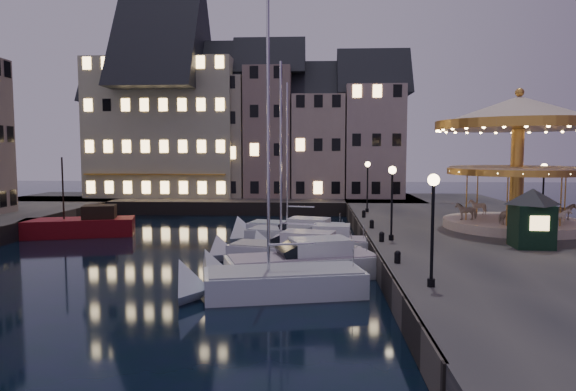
# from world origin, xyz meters

# --- Properties ---
(ground) EXTENTS (160.00, 160.00, 0.00)m
(ground) POSITION_xyz_m (0.00, 0.00, 0.00)
(ground) COLOR black
(ground) RESTS_ON ground
(quay_east) EXTENTS (16.00, 56.00, 1.30)m
(quay_east) POSITION_xyz_m (14.00, 6.00, 0.65)
(quay_east) COLOR #474442
(quay_east) RESTS_ON ground
(quay_north) EXTENTS (44.00, 12.00, 1.30)m
(quay_north) POSITION_xyz_m (-8.00, 28.00, 0.65)
(quay_north) COLOR #474442
(quay_north) RESTS_ON ground
(quaywall_e) EXTENTS (0.15, 44.00, 1.30)m
(quaywall_e) POSITION_xyz_m (6.00, 6.00, 0.65)
(quaywall_e) COLOR #47423A
(quaywall_e) RESTS_ON ground
(quaywall_n) EXTENTS (48.00, 0.15, 1.30)m
(quaywall_n) POSITION_xyz_m (-6.00, 22.00, 0.65)
(quaywall_n) COLOR #47423A
(quaywall_n) RESTS_ON ground
(streetlamp_a) EXTENTS (0.44, 0.44, 4.17)m
(streetlamp_a) POSITION_xyz_m (7.20, -9.00, 4.02)
(streetlamp_a) COLOR black
(streetlamp_a) RESTS_ON quay_east
(streetlamp_b) EXTENTS (0.44, 0.44, 4.17)m
(streetlamp_b) POSITION_xyz_m (7.20, 1.00, 4.02)
(streetlamp_b) COLOR black
(streetlamp_b) RESTS_ON quay_east
(streetlamp_c) EXTENTS (0.44, 0.44, 4.17)m
(streetlamp_c) POSITION_xyz_m (7.20, 14.50, 4.02)
(streetlamp_c) COLOR black
(streetlamp_c) RESTS_ON quay_east
(streetlamp_d) EXTENTS (0.44, 0.44, 4.17)m
(streetlamp_d) POSITION_xyz_m (18.50, 8.00, 4.02)
(streetlamp_d) COLOR black
(streetlamp_d) RESTS_ON quay_east
(bollard_a) EXTENTS (0.30, 0.30, 0.57)m
(bollard_a) POSITION_xyz_m (6.60, -5.00, 1.60)
(bollard_a) COLOR black
(bollard_a) RESTS_ON quay_east
(bollard_b) EXTENTS (0.30, 0.30, 0.57)m
(bollard_b) POSITION_xyz_m (6.60, 0.50, 1.60)
(bollard_b) COLOR black
(bollard_b) RESTS_ON quay_east
(bollard_c) EXTENTS (0.30, 0.30, 0.57)m
(bollard_c) POSITION_xyz_m (6.60, 5.50, 1.60)
(bollard_c) COLOR black
(bollard_c) RESTS_ON quay_east
(bollard_d) EXTENTS (0.30, 0.30, 0.57)m
(bollard_d) POSITION_xyz_m (6.60, 11.00, 1.60)
(bollard_d) COLOR black
(bollard_d) RESTS_ON quay_east
(townhouse_na) EXTENTS (5.50, 8.00, 12.80)m
(townhouse_na) POSITION_xyz_m (-19.50, 30.00, 7.78)
(townhouse_na) COLOR gray
(townhouse_na) RESTS_ON quay_north
(townhouse_nb) EXTENTS (6.16, 8.00, 13.80)m
(townhouse_nb) POSITION_xyz_m (-14.05, 30.00, 8.28)
(townhouse_nb) COLOR slate
(townhouse_nb) RESTS_ON quay_north
(townhouse_nc) EXTENTS (6.82, 8.00, 14.80)m
(townhouse_nc) POSITION_xyz_m (-8.00, 30.00, 8.78)
(townhouse_nc) COLOR #AFA788
(townhouse_nc) RESTS_ON quay_north
(townhouse_nd) EXTENTS (5.50, 8.00, 15.80)m
(townhouse_nd) POSITION_xyz_m (-2.25, 30.00, 9.28)
(townhouse_nd) COLOR gray
(townhouse_nd) RESTS_ON quay_north
(townhouse_ne) EXTENTS (6.16, 8.00, 12.80)m
(townhouse_ne) POSITION_xyz_m (3.20, 30.00, 7.78)
(townhouse_ne) COLOR #B5A18E
(townhouse_ne) RESTS_ON quay_north
(townhouse_nf) EXTENTS (6.82, 8.00, 13.80)m
(townhouse_nf) POSITION_xyz_m (9.25, 30.00, 8.28)
(townhouse_nf) COLOR #AE9A90
(townhouse_nf) RESTS_ON quay_north
(hotel_corner) EXTENTS (17.60, 9.00, 16.80)m
(hotel_corner) POSITION_xyz_m (-14.00, 30.00, 9.78)
(hotel_corner) COLOR beige
(hotel_corner) RESTS_ON quay_north
(motorboat_a) EXTENTS (8.06, 4.19, 13.36)m
(motorboat_a) POSITION_xyz_m (1.01, -6.02, 0.54)
(motorboat_a) COLOR silver
(motorboat_a) RESTS_ON ground
(motorboat_b) EXTENTS (8.61, 4.93, 2.15)m
(motorboat_b) POSITION_xyz_m (1.93, -2.88, 0.64)
(motorboat_b) COLOR silver
(motorboat_b) RESTS_ON ground
(motorboat_c) EXTENTS (8.25, 4.06, 10.97)m
(motorboat_c) POSITION_xyz_m (1.32, 0.10, 0.68)
(motorboat_c) COLOR silver
(motorboat_c) RESTS_ON ground
(motorboat_d) EXTENTS (6.80, 2.73, 2.15)m
(motorboat_d) POSITION_xyz_m (2.79, 2.53, 0.64)
(motorboat_d) COLOR silver
(motorboat_d) RESTS_ON ground
(motorboat_e) EXTENTS (7.78, 4.10, 2.15)m
(motorboat_e) POSITION_xyz_m (1.34, 5.79, 0.64)
(motorboat_e) COLOR silver
(motorboat_e) RESTS_ON ground
(motorboat_f) EXTENTS (8.15, 3.71, 10.79)m
(motorboat_f) POSITION_xyz_m (1.00, 9.06, 0.53)
(motorboat_f) COLOR silver
(motorboat_f) RESTS_ON ground
(red_fishing_boat) EXTENTS (8.34, 4.73, 6.07)m
(red_fishing_boat) POSITION_xyz_m (-14.51, 9.16, 0.70)
(red_fishing_boat) COLOR maroon
(red_fishing_boat) RESTS_ON ground
(carousel) EXTENTS (10.29, 10.29, 9.01)m
(carousel) POSITION_xyz_m (15.87, 5.89, 7.23)
(carousel) COLOR beige
(carousel) RESTS_ON quay_east
(ticket_kiosk) EXTENTS (2.98, 2.98, 3.50)m
(ticket_kiosk) POSITION_xyz_m (14.13, -0.84, 3.38)
(ticket_kiosk) COLOR black
(ticket_kiosk) RESTS_ON quay_east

